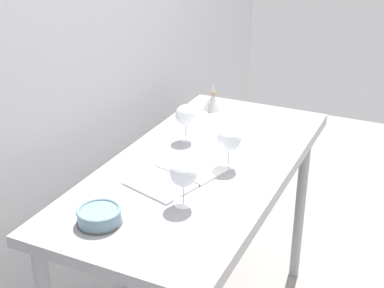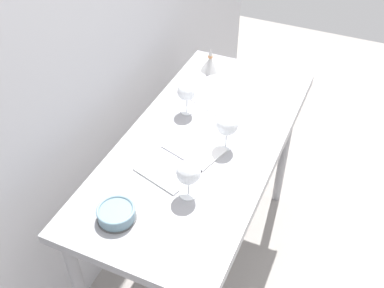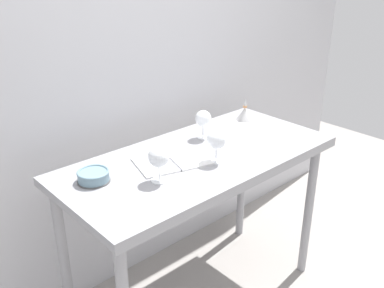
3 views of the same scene
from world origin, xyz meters
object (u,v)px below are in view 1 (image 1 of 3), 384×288
Objects in this scene: wine_glass_near_center at (229,140)px; wine_glass_near_left at (183,175)px; tasting_bowl at (99,215)px; decanter_funnel at (213,101)px; wine_glass_far_right at (186,116)px; open_notebook at (177,176)px; tasting_sheet_upper at (227,135)px.

wine_glass_near_center and wine_glass_near_left have the same top height.
tasting_bowl is 1.06m from decanter_funnel.
open_notebook is at bearing -159.81° from wine_glass_far_right.
tasting_bowl is at bearing 157.55° from wine_glass_near_center.
tasting_sheet_upper is (0.59, 0.08, -0.11)m from wine_glass_near_left.
wine_glass_far_right is 1.19× the size of decanter_funnel.
wine_glass_near_center is 0.61m from decanter_funnel.
open_notebook is 0.70m from decanter_funnel.
tasting_sheet_upper is (0.43, -0.02, -0.00)m from open_notebook.
wine_glass_far_right is 0.52m from wine_glass_near_left.
wine_glass_near_left is 0.29m from tasting_bowl.
wine_glass_near_left is 1.25× the size of decanter_funnel.
wine_glass_far_right is 0.21m from tasting_sheet_upper.
wine_glass_near_center is 0.31m from tasting_sheet_upper.
open_notebook is 0.38m from tasting_bowl.
tasting_bowl is (-0.53, 0.22, -0.08)m from wine_glass_near_center.
wine_glass_near_center reaches higher than tasting_sheet_upper.
decanter_funnel is (0.53, 0.29, -0.07)m from wine_glass_near_center.
decanter_funnel reaches higher than tasting_sheet_upper.
wine_glass_far_right is at bearing 58.42° from wine_glass_near_center.
wine_glass_near_left is 0.22m from open_notebook.
wine_glass_far_right is 0.38m from decanter_funnel.
tasting_bowl is at bearing -177.22° from wine_glass_far_right.
wine_glass_far_right is 0.95× the size of wine_glass_near_center.
decanter_funnel is at bearing 5.79° from wine_glass_far_right.
tasting_sheet_upper is at bearing -145.99° from decanter_funnel.
decanter_funnel is at bearing 28.66° from wine_glass_near_center.
tasting_bowl is at bearing -176.02° from open_notebook.
open_notebook is (-0.31, -0.11, -0.10)m from wine_glass_far_right.
wine_glass_near_left is at bearing -41.27° from tasting_bowl.
wine_glass_near_center is 0.32m from wine_glass_near_left.
wine_glass_far_right is 0.69m from tasting_bowl.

